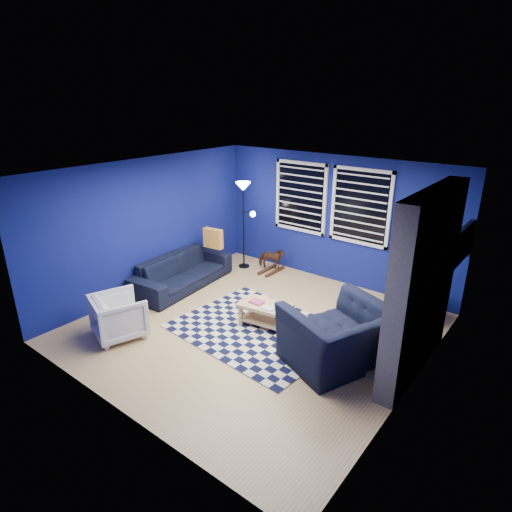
{
  "coord_description": "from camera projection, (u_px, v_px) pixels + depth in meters",
  "views": [
    {
      "loc": [
        3.75,
        -4.75,
        3.54
      ],
      "look_at": [
        -0.19,
        0.3,
        1.11
      ],
      "focal_mm": 30.0,
      "sensor_mm": 36.0,
      "label": 1
    }
  ],
  "objects": [
    {
      "name": "wall_right",
      "position": [
        420.0,
        302.0,
        5.03
      ],
      "size": [
        0.0,
        5.0,
        5.0
      ],
      "primitive_type": "plane",
      "rotation": [
        1.57,
        0.0,
        -1.57
      ],
      "color": "navy",
      "rests_on": "floor"
    },
    {
      "name": "ceiling",
      "position": [
        254.0,
        173.0,
        6.03
      ],
      "size": [
        5.0,
        5.0,
        0.0
      ],
      "primitive_type": "plane",
      "rotation": [
        3.14,
        0.0,
        0.0
      ],
      "color": "white",
      "rests_on": "wall_back"
    },
    {
      "name": "floor",
      "position": [
        254.0,
        328.0,
        6.91
      ],
      "size": [
        5.0,
        5.0,
        0.0
      ],
      "primitive_type": "plane",
      "color": "tan",
      "rests_on": "ground"
    },
    {
      "name": "coffee_table",
      "position": [
        265.0,
        310.0,
        6.87
      ],
      "size": [
        0.89,
        0.59,
        0.41
      ],
      "rotation": [
        0.0,
        0.0,
        0.15
      ],
      "color": "tan",
      "rests_on": "rug"
    },
    {
      "name": "tv",
      "position": [
        462.0,
        245.0,
        6.48
      ],
      "size": [
        0.07,
        1.0,
        0.58
      ],
      "color": "black",
      "rests_on": "wall_right"
    },
    {
      "name": "armchair_bent",
      "position": [
        119.0,
        316.0,
        6.58
      ],
      "size": [
        0.94,
        0.95,
        0.68
      ],
      "primitive_type": "imported",
      "rotation": [
        0.0,
        0.0,
        2.81
      ],
      "color": "gray",
      "rests_on": "floor"
    },
    {
      "name": "armchair_big",
      "position": [
        338.0,
        337.0,
        5.84
      ],
      "size": [
        1.69,
        1.6,
        0.87
      ],
      "primitive_type": "imported",
      "rotation": [
        0.0,
        0.0,
        -1.96
      ],
      "color": "black",
      "rests_on": "floor"
    },
    {
      "name": "fireplace",
      "position": [
        422.0,
        289.0,
        5.5
      ],
      "size": [
        0.65,
        2.0,
        2.5
      ],
      "color": "gray",
      "rests_on": "floor"
    },
    {
      "name": "wall_left",
      "position": [
        148.0,
        226.0,
        7.91
      ],
      "size": [
        0.0,
        5.0,
        5.0
      ],
      "primitive_type": "plane",
      "rotation": [
        1.57,
        0.0,
        1.57
      ],
      "color": "navy",
      "rests_on": "floor"
    },
    {
      "name": "cabinet",
      "position": [
        416.0,
        303.0,
        7.15
      ],
      "size": [
        0.68,
        0.5,
        0.61
      ],
      "rotation": [
        0.0,
        0.0,
        -0.13
      ],
      "color": "tan",
      "rests_on": "floor"
    },
    {
      "name": "window_right",
      "position": [
        360.0,
        207.0,
        7.84
      ],
      "size": [
        1.17,
        0.06,
        1.42
      ],
      "color": "black",
      "rests_on": "wall_back"
    },
    {
      "name": "window_left",
      "position": [
        300.0,
        197.0,
        8.59
      ],
      "size": [
        1.17,
        0.06,
        1.42
      ],
      "color": "black",
      "rests_on": "wall_back"
    },
    {
      "name": "floor_lamp",
      "position": [
        244.0,
        199.0,
        8.81
      ],
      "size": [
        0.51,
        0.31,
        1.86
      ],
      "color": "black",
      "rests_on": "floor"
    },
    {
      "name": "rocking_horse",
      "position": [
        271.0,
        259.0,
        8.98
      ],
      "size": [
        0.46,
        0.61,
        0.47
      ],
      "primitive_type": "imported",
      "rotation": [
        0.0,
        0.0,
        1.99
      ],
      "color": "#442C15",
      "rests_on": "floor"
    },
    {
      "name": "wall_back",
      "position": [
        333.0,
        220.0,
        8.31
      ],
      "size": [
        5.0,
        0.0,
        5.0
      ],
      "primitive_type": "plane",
      "rotation": [
        1.57,
        0.0,
        0.0
      ],
      "color": "navy",
      "rests_on": "floor"
    },
    {
      "name": "throw_pillow",
      "position": [
        213.0,
        238.0,
        8.59
      ],
      "size": [
        0.43,
        0.17,
        0.39
      ],
      "primitive_type": "cube",
      "rotation": [
        0.0,
        0.0,
        0.11
      ],
      "color": "orange",
      "rests_on": "sofa"
    },
    {
      "name": "sofa",
      "position": [
        182.0,
        271.0,
        8.31
      ],
      "size": [
        2.22,
        1.05,
        0.63
      ],
      "primitive_type": "imported",
      "rotation": [
        0.0,
        0.0,
        1.67
      ],
      "color": "black",
      "rests_on": "floor"
    },
    {
      "name": "rug",
      "position": [
        258.0,
        329.0,
        6.86
      ],
      "size": [
        2.65,
        2.19,
        0.02
      ],
      "primitive_type": "cube",
      "rotation": [
        0.0,
        0.0,
        -0.08
      ],
      "color": "black",
      "rests_on": "floor"
    }
  ]
}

